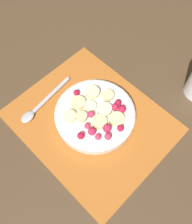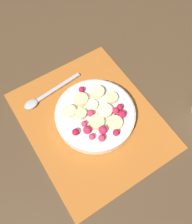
% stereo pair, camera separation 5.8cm
% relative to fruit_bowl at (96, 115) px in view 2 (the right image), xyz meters
% --- Properties ---
extents(ground_plane, '(3.00, 3.00, 0.00)m').
position_rel_fruit_bowl_xyz_m(ground_plane, '(-0.00, -0.01, -0.02)').
color(ground_plane, '#4C3823').
extents(placemat, '(0.37, 0.30, 0.01)m').
position_rel_fruit_bowl_xyz_m(placemat, '(-0.00, -0.01, -0.02)').
color(placemat, '#B26023').
rests_on(placemat, ground_plane).
extents(fruit_bowl, '(0.19, 0.19, 0.05)m').
position_rel_fruit_bowl_xyz_m(fruit_bowl, '(0.00, 0.00, 0.00)').
color(fruit_bowl, silver).
rests_on(fruit_bowl, placemat).
extents(spoon, '(0.03, 0.17, 0.01)m').
position_rel_fruit_bowl_xyz_m(spoon, '(-0.12, -0.08, -0.01)').
color(spoon, '#B2B2B7').
rests_on(spoon, placemat).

